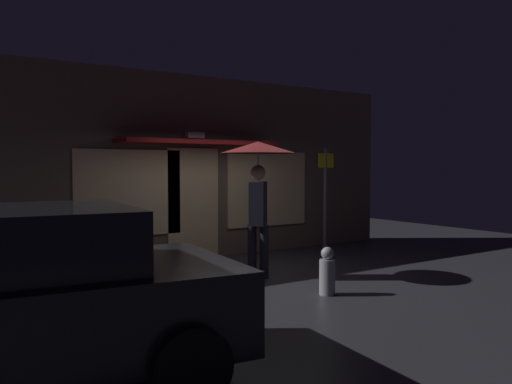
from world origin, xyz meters
The scene contains 7 objects.
ground_plane centered at (0.00, 0.00, 0.00)m, with size 18.00×18.00×0.00m, color #2D2D33.
building_facade centered at (0.01, 2.34, 1.81)m, with size 9.95×1.00×3.63m.
person_with_umbrella centered at (0.08, 0.02, 1.80)m, with size 1.25×1.25×2.24m.
street_sign_post centered at (2.54, 1.14, 1.26)m, with size 0.40×0.07×2.21m.
sidewalk_bollard centered at (-1.46, 1.42, 0.25)m, with size 0.29×0.29×0.51m, color #B2A899.
sidewalk_bollard_2 centered at (-2.98, 1.34, 0.28)m, with size 0.22×0.22×0.55m, color slate.
fire_hydrant centered at (0.27, -1.47, 0.32)m, with size 0.23×0.23×0.69m.
Camera 1 is at (-4.68, -7.01, 1.84)m, focal length 36.42 mm.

